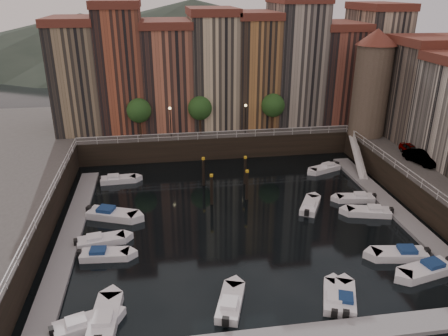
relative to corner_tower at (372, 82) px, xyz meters
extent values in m
plane|color=black|center=(-20.00, -14.50, -10.19)|extent=(200.00, 200.00, 0.00)
cube|color=black|center=(-20.00, 11.50, -8.69)|extent=(80.00, 20.00, 3.00)
cube|color=gray|center=(-36.20, -15.50, -10.02)|extent=(2.00, 28.00, 0.35)
cube|color=gray|center=(-3.80, -15.50, -10.02)|extent=(2.00, 28.00, 0.35)
cone|color=#2D382D|center=(-50.00, 95.50, -3.19)|extent=(80.00, 80.00, 14.00)
cone|color=#2D382D|center=(-15.00, 95.50, -1.19)|extent=(100.00, 100.00, 18.00)
cone|color=#2D382D|center=(20.00, 95.50, -4.19)|extent=(70.00, 70.00, 12.00)
cube|color=#8E795A|center=(-38.00, 9.00, -0.19)|extent=(6.00, 10.00, 14.00)
cube|color=brown|center=(-38.00, 9.00, 7.31)|extent=(6.30, 10.30, 1.00)
cube|color=#9E4D31|center=(-32.10, 9.00, 0.81)|extent=(5.80, 10.00, 16.00)
cube|color=brown|center=(-32.10, 9.00, 9.31)|extent=(6.10, 10.30, 1.00)
cube|color=#B6674A|center=(-25.95, 9.00, -0.44)|extent=(6.50, 10.00, 13.50)
cube|color=brown|center=(-25.95, 9.00, 6.81)|extent=(6.80, 10.30, 1.00)
cube|color=beige|center=(-19.60, 9.00, 0.31)|extent=(6.20, 10.00, 15.00)
cube|color=brown|center=(-19.60, 9.00, 8.31)|extent=(6.50, 10.30, 1.00)
cube|color=#AD753F|center=(-13.70, 9.00, 0.06)|extent=(5.60, 10.00, 14.50)
cube|color=brown|center=(-13.70, 9.00, 7.81)|extent=(5.90, 10.30, 1.00)
cube|color=#A89C8C|center=(-7.70, 9.00, 1.06)|extent=(6.40, 10.00, 16.50)
cube|color=brown|center=(-1.50, 9.00, -0.69)|extent=(6.00, 10.00, 13.00)
cube|color=brown|center=(-1.50, 9.00, 6.31)|extent=(6.30, 10.30, 1.00)
cube|color=#BFA88C|center=(4.45, 9.00, 0.56)|extent=(5.90, 10.00, 15.50)
cube|color=brown|center=(4.45, 9.00, 8.81)|extent=(6.20, 10.30, 1.00)
cube|color=#6D5F52|center=(6.50, -2.50, -1.19)|extent=(9.00, 8.00, 12.00)
cube|color=brown|center=(6.50, -2.50, 5.31)|extent=(9.30, 8.30, 1.00)
cylinder|color=#6B5B4C|center=(0.00, 0.00, -1.19)|extent=(4.60, 4.60, 12.00)
cone|color=brown|center=(0.00, 0.00, 5.61)|extent=(5.20, 5.20, 2.00)
cylinder|color=black|center=(-30.00, 3.70, -5.99)|extent=(0.30, 0.30, 2.40)
sphere|color=#1E4719|center=(-30.00, 3.70, -3.59)|extent=(3.20, 3.20, 3.20)
cylinder|color=black|center=(-22.00, 3.70, -5.99)|extent=(0.30, 0.30, 2.40)
sphere|color=#1E4719|center=(-22.00, 3.70, -3.59)|extent=(3.20, 3.20, 3.20)
cylinder|color=black|center=(-12.00, 3.70, -5.99)|extent=(0.30, 0.30, 2.40)
sphere|color=#1E4719|center=(-12.00, 3.70, -3.59)|extent=(3.20, 3.20, 3.20)
cylinder|color=black|center=(-26.00, 2.70, -5.19)|extent=(0.12, 0.12, 4.00)
sphere|color=#FFD88C|center=(-26.00, 2.70, -3.19)|extent=(0.36, 0.36, 0.36)
cylinder|color=black|center=(-16.00, 2.70, -5.19)|extent=(0.12, 0.12, 4.00)
sphere|color=#FFD88C|center=(-16.00, 2.70, -3.19)|extent=(0.36, 0.36, 0.36)
cube|color=white|center=(-20.00, 1.50, -6.24)|extent=(36.00, 0.08, 0.08)
cube|color=white|center=(-20.00, 1.50, -6.69)|extent=(36.00, 0.06, 0.06)
cube|color=white|center=(-2.00, -15.50, -6.24)|extent=(0.08, 34.00, 0.08)
cube|color=white|center=(-2.00, -15.50, -6.69)|extent=(0.06, 34.00, 0.06)
cube|color=white|center=(-38.00, -15.50, -6.24)|extent=(0.08, 34.00, 0.08)
cube|color=white|center=(-38.00, -15.50, -6.69)|extent=(0.06, 34.00, 0.06)
cube|color=white|center=(-2.90, -4.50, -8.44)|extent=(2.78, 8.26, 2.81)
cube|color=white|center=(-2.90, -4.50, -7.94)|extent=(1.93, 8.32, 3.65)
cylinder|color=black|center=(-22.38, -11.39, -8.69)|extent=(0.32, 0.32, 3.60)
cylinder|color=gold|center=(-22.38, -11.39, -6.84)|extent=(0.36, 0.36, 0.25)
cylinder|color=black|center=(-22.70, -6.45, -8.69)|extent=(0.32, 0.32, 3.60)
cylinder|color=gold|center=(-22.70, -6.45, -6.84)|extent=(0.36, 0.36, 0.25)
cylinder|color=black|center=(-18.46, -10.83, -8.69)|extent=(0.32, 0.32, 3.60)
cylinder|color=gold|center=(-18.46, -10.83, -6.84)|extent=(0.36, 0.36, 0.25)
cylinder|color=black|center=(-17.85, -6.79, -8.69)|extent=(0.32, 0.32, 3.60)
cylinder|color=gold|center=(-17.85, -6.79, -6.84)|extent=(0.36, 0.36, 0.25)
cube|color=white|center=(-33.18, -28.26, -9.91)|extent=(4.40, 2.83, 0.70)
cube|color=white|center=(-33.71, -28.44, -9.49)|extent=(1.60, 1.48, 0.47)
cube|color=black|center=(-35.22, -28.95, -9.68)|extent=(0.46, 0.55, 0.65)
cube|color=white|center=(-32.67, -19.97, -9.92)|extent=(4.17, 1.90, 0.69)
cube|color=navy|center=(-33.22, -19.92, -9.50)|extent=(1.38, 1.21, 0.46)
cube|color=black|center=(-34.79, -19.79, -9.69)|extent=(0.36, 0.49, 0.65)
cube|color=white|center=(-33.22, -17.60, -9.91)|extent=(4.37, 2.26, 0.71)
cube|color=white|center=(-33.79, -17.70, -9.48)|extent=(1.49, 1.34, 0.47)
cube|color=black|center=(-35.37, -17.96, -9.67)|extent=(0.40, 0.52, 0.66)
cube|color=white|center=(-32.61, -12.89, -9.86)|extent=(5.28, 3.58, 0.84)
cube|color=navy|center=(-33.24, -12.65, -9.35)|extent=(1.95, 1.82, 0.56)
cube|color=black|center=(-35.01, -11.95, -9.58)|extent=(0.57, 0.66, 0.78)
cube|color=white|center=(-32.66, -4.00, -9.91)|extent=(4.17, 1.79, 0.70)
cube|color=white|center=(-33.22, -4.02, -9.50)|extent=(1.36, 1.18, 0.47)
cube|color=black|center=(-34.80, -4.10, -9.68)|extent=(0.35, 0.48, 0.65)
cube|color=white|center=(-6.79, -26.22, -9.88)|extent=(4.90, 2.77, 0.79)
cube|color=navy|center=(-6.18, -26.08, -9.41)|extent=(1.71, 1.56, 0.52)
cube|color=white|center=(-7.74, -23.75, -9.89)|extent=(4.72, 2.37, 0.77)
cube|color=navy|center=(-7.13, -23.83, -9.42)|extent=(1.60, 1.42, 0.51)
cube|color=black|center=(-5.41, -24.08, -9.63)|extent=(0.43, 0.56, 0.72)
cube|color=white|center=(-6.86, -16.11, -9.90)|extent=(4.56, 2.65, 0.73)
cube|color=white|center=(-6.29, -16.25, -9.46)|extent=(1.61, 1.46, 0.49)
cube|color=black|center=(-4.68, -16.65, -9.66)|extent=(0.45, 0.56, 0.68)
cube|color=white|center=(-6.84, -12.92, -9.93)|extent=(4.08, 2.01, 0.67)
cube|color=white|center=(-6.31, -12.99, -9.53)|extent=(1.37, 1.22, 0.44)
cube|color=black|center=(-4.81, -13.19, -9.71)|extent=(0.37, 0.48, 0.62)
cube|color=white|center=(-7.15, -4.46, -9.92)|extent=(4.31, 2.89, 0.68)
cube|color=white|center=(-6.64, -4.27, -9.51)|extent=(1.59, 1.48, 0.46)
cube|color=black|center=(-5.20, -3.71, -9.69)|extent=(0.46, 0.54, 0.64)
cube|color=white|center=(-31.87, -27.92, -9.88)|extent=(2.20, 4.78, 0.79)
cube|color=white|center=(-31.93, -28.55, -9.40)|extent=(1.39, 1.58, 0.53)
cube|color=white|center=(-23.04, -27.65, -9.91)|extent=(2.86, 4.50, 0.72)
cube|color=white|center=(-23.22, -28.19, -9.48)|extent=(1.51, 1.63, 0.48)
cube|color=black|center=(-23.73, -29.74, -9.67)|extent=(0.56, 0.47, 0.67)
cube|color=white|center=(-15.38, -28.17, -9.93)|extent=(2.75, 4.11, 0.65)
cube|color=white|center=(-15.56, -28.65, -9.54)|extent=(1.41, 1.51, 0.44)
cube|color=black|center=(-16.09, -30.04, -9.72)|extent=(0.52, 0.44, 0.61)
cube|color=white|center=(-14.57, -28.34, -9.93)|extent=(2.81, 4.15, 0.66)
cube|color=navy|center=(-14.77, -28.83, -9.53)|extent=(1.43, 1.53, 0.44)
cube|color=black|center=(-15.32, -30.22, -9.71)|extent=(0.52, 0.45, 0.62)
imported|color=gray|center=(1.90, -8.32, -6.54)|extent=(1.58, 3.87, 1.32)
imported|color=gray|center=(1.45, -10.94, -6.49)|extent=(2.54, 4.49, 1.40)
cube|color=white|center=(-12.25, -13.83, -9.92)|extent=(3.35, 4.34, 0.70)
cube|color=white|center=(-12.52, -14.32, -9.50)|extent=(1.60, 1.67, 0.46)
cube|color=black|center=(-13.28, -15.70, -9.68)|extent=(0.56, 0.51, 0.65)
camera|label=1|loc=(-27.34, -52.77, 11.31)|focal=35.00mm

